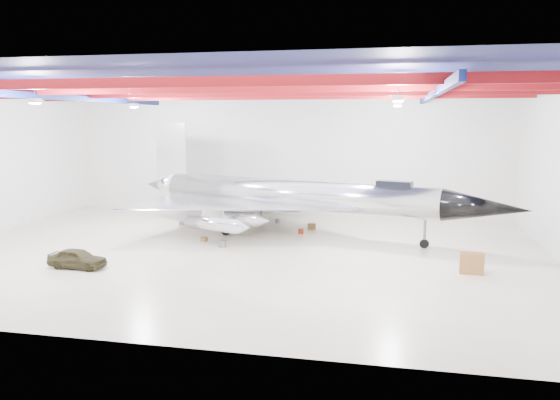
# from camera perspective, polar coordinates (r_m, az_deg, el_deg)

# --- Properties ---
(floor) EXTENTS (40.00, 40.00, 0.00)m
(floor) POSITION_cam_1_polar(r_m,az_deg,el_deg) (36.15, -4.43, -5.43)
(floor) COLOR beige
(floor) RESTS_ON ground
(wall_back) EXTENTS (40.00, 0.00, 40.00)m
(wall_back) POSITION_cam_1_polar(r_m,az_deg,el_deg) (49.75, 0.35, 4.85)
(wall_back) COLOR silver
(wall_back) RESTS_ON floor
(ceiling) EXTENTS (40.00, 40.00, 0.00)m
(ceiling) POSITION_cam_1_polar(r_m,az_deg,el_deg) (35.15, -4.64, 12.25)
(ceiling) COLOR #0A0F38
(ceiling) RESTS_ON wall_back
(ceiling_structure) EXTENTS (39.50, 29.50, 1.08)m
(ceiling_structure) POSITION_cam_1_polar(r_m,az_deg,el_deg) (35.11, -4.63, 11.14)
(ceiling_structure) COLOR maroon
(ceiling_structure) RESTS_ON ceiling
(jet_aircraft) EXTENTS (30.02, 21.46, 8.34)m
(jet_aircraft) POSITION_cam_1_polar(r_m,az_deg,el_deg) (41.01, 1.39, 0.16)
(jet_aircraft) COLOR silver
(jet_aircraft) RESTS_ON floor
(jeep) EXTENTS (3.48, 1.49, 1.17)m
(jeep) POSITION_cam_1_polar(r_m,az_deg,el_deg) (34.27, -20.42, -5.73)
(jeep) COLOR #332F19
(jeep) RESTS_ON floor
(desk) EXTENTS (1.34, 0.73, 1.20)m
(desk) POSITION_cam_1_polar(r_m,az_deg,el_deg) (32.85, 19.39, -6.26)
(desk) COLOR brown
(desk) RESTS_ON floor
(crate_ply) EXTENTS (0.55, 0.51, 0.31)m
(crate_ply) POSITION_cam_1_polar(r_m,az_deg,el_deg) (39.46, -7.94, -4.06)
(crate_ply) COLOR olive
(crate_ply) RESTS_ON floor
(toolbox_red) EXTENTS (0.58, 0.49, 0.36)m
(toolbox_red) POSITION_cam_1_polar(r_m,az_deg,el_deg) (43.27, -5.68, -2.87)
(toolbox_red) COLOR #9F280F
(toolbox_red) RESTS_ON floor
(engine_drum) EXTENTS (0.64, 0.64, 0.46)m
(engine_drum) POSITION_cam_1_polar(r_m,az_deg,el_deg) (37.50, -6.04, -4.58)
(engine_drum) COLOR #59595B
(engine_drum) RESTS_ON floor
(parts_bin) EXTENTS (0.64, 0.52, 0.44)m
(parts_bin) POSITION_cam_1_polar(r_m,az_deg,el_deg) (43.47, 3.33, -2.74)
(parts_bin) COLOR olive
(parts_bin) RESTS_ON floor
(crate_small) EXTENTS (0.43, 0.35, 0.29)m
(crate_small) POSITION_cam_1_polar(r_m,az_deg,el_deg) (45.54, -10.18, -2.43)
(crate_small) COLOR #59595B
(crate_small) RESTS_ON floor
(tool_chest) EXTENTS (0.48, 0.48, 0.38)m
(tool_chest) POSITION_cam_1_polar(r_m,az_deg,el_deg) (41.65, 2.20, -3.27)
(tool_chest) COLOR #9F280F
(tool_chest) RESTS_ON floor
(spares_box) EXTENTS (0.44, 0.44, 0.35)m
(spares_box) POSITION_cam_1_polar(r_m,az_deg,el_deg) (45.82, -0.26, -2.19)
(spares_box) COLOR #59595B
(spares_box) RESTS_ON floor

